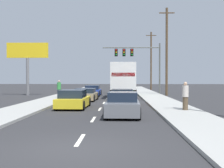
% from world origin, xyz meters
% --- Properties ---
extents(ground_plane, '(140.00, 140.00, 0.00)m').
position_xyz_m(ground_plane, '(0.00, 25.00, 0.00)').
color(ground_plane, '#2B2B2D').
extents(sidewalk_right, '(2.77, 80.00, 0.14)m').
position_xyz_m(sidewalk_right, '(4.94, 20.00, 0.07)').
color(sidewalk_right, '#9E9E99').
rests_on(sidewalk_right, ground_plane).
extents(sidewalk_left, '(2.77, 80.00, 0.14)m').
position_xyz_m(sidewalk_left, '(-4.94, 20.00, 0.07)').
color(sidewalk_left, '#9E9E99').
rests_on(sidewalk_left, ground_plane).
extents(lane_markings, '(0.14, 57.00, 0.01)m').
position_xyz_m(lane_markings, '(0.00, 23.78, 0.00)').
color(lane_markings, silver).
rests_on(lane_markings, ground_plane).
extents(car_blue, '(1.89, 4.34, 1.23)m').
position_xyz_m(car_blue, '(-1.86, 26.18, 0.56)').
color(car_blue, '#1E389E').
rests_on(car_blue, ground_plane).
extents(car_tan, '(2.12, 4.15, 1.14)m').
position_xyz_m(car_tan, '(-1.81, 18.72, 0.54)').
color(car_tan, tan).
rests_on(car_tan, ground_plane).
extents(car_yellow, '(2.05, 4.22, 1.28)m').
position_xyz_m(car_yellow, '(-1.87, 11.77, 0.58)').
color(car_yellow, yellow).
rests_on(car_yellow, ground_plane).
extents(box_truck, '(2.78, 7.80, 3.62)m').
position_xyz_m(box_truck, '(1.73, 23.26, 2.06)').
color(box_truck, white).
rests_on(box_truck, ground_plane).
extents(car_orange, '(1.90, 4.34, 1.26)m').
position_xyz_m(car_orange, '(1.51, 13.96, 0.56)').
color(car_orange, orange).
rests_on(car_orange, ground_plane).
extents(car_gray, '(1.97, 4.10, 1.32)m').
position_xyz_m(car_gray, '(1.49, 7.61, 0.60)').
color(car_gray, slate).
rests_on(car_gray, ground_plane).
extents(traffic_signal_mast, '(7.55, 0.69, 6.62)m').
position_xyz_m(traffic_signal_mast, '(3.10, 30.41, 5.00)').
color(traffic_signal_mast, '#595B56').
rests_on(traffic_signal_mast, ground_plane).
extents(utility_pole_mid, '(1.80, 0.28, 10.37)m').
position_xyz_m(utility_pole_mid, '(6.88, 26.82, 5.33)').
color(utility_pole_mid, brown).
rests_on(utility_pole_mid, ground_plane).
extents(utility_pole_far, '(1.80, 0.28, 10.16)m').
position_xyz_m(utility_pole_far, '(6.83, 43.99, 5.22)').
color(utility_pole_far, brown).
rests_on(utility_pole_far, ground_plane).
extents(roadside_billboard, '(5.02, 0.36, 6.34)m').
position_xyz_m(roadside_billboard, '(-9.79, 27.03, 4.66)').
color(roadside_billboard, slate).
rests_on(roadside_billboard, ground_plane).
extents(pedestrian_near_corner, '(0.38, 0.38, 1.71)m').
position_xyz_m(pedestrian_near_corner, '(5.33, 9.55, 0.99)').
color(pedestrian_near_corner, brown).
rests_on(pedestrian_near_corner, sidewalk_right).
extents(pedestrian_mid_block, '(0.38, 0.38, 1.73)m').
position_xyz_m(pedestrian_mid_block, '(-4.73, 20.88, 1.00)').
color(pedestrian_mid_block, '#1E233F').
rests_on(pedestrian_mid_block, sidewalk_left).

